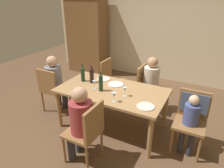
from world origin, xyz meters
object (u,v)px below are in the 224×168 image
(chair_left_end, at_px, (52,87))
(wine_bottle_short_olive, at_px, (92,75))
(person_man_guest, at_px, (55,79))
(wine_glass_near_left, at_px, (95,83))
(handbag, at_px, (129,100))
(chair_far_left, at_px, (111,78))
(dining_table, at_px, (112,94))
(person_woman_host, at_px, (152,81))
(person_child_small, at_px, (190,120))
(chair_right_end, at_px, (192,113))
(chair_far_right, at_px, (146,85))
(chair_near, at_px, (87,130))
(armoire_cabinet, at_px, (87,35))
(dinner_plate_guest_left, at_px, (146,106))
(wine_glass_centre, at_px, (114,95))
(wine_glass_near_right, at_px, (125,90))
(person_man_bearded, at_px, (80,120))
(wine_bottle_dark_red, at_px, (83,74))
(dinner_plate_guest_right, at_px, (103,79))
(dinner_plate_host, at_px, (116,84))
(wine_bottle_tall_green, at_px, (101,82))

(chair_left_end, bearing_deg, wine_bottle_short_olive, 12.46)
(person_man_guest, relative_size, wine_glass_near_left, 7.65)
(handbag, bearing_deg, chair_far_left, 180.00)
(dining_table, distance_m, chair_far_left, 1.01)
(chair_far_left, distance_m, person_woman_host, 0.92)
(person_child_small, bearing_deg, chair_right_end, -90.00)
(chair_far_right, distance_m, chair_near, 1.76)
(armoire_cabinet, distance_m, dinner_plate_guest_left, 3.69)
(wine_glass_centre, bearing_deg, chair_far_left, 120.05)
(chair_right_end, xyz_separation_m, dinner_plate_guest_left, (-0.59, -0.40, 0.15))
(person_child_small, xyz_separation_m, wine_glass_centre, (-1.06, -0.33, 0.28))
(chair_far_right, height_order, wine_glass_near_right, chair_far_right)
(chair_far_right, xyz_separation_m, dinner_plate_guest_left, (0.37, -1.15, 0.21))
(wine_glass_near_right, distance_m, handbag, 1.28)
(dining_table, xyz_separation_m, person_man_guest, (-1.27, 0.03, -0.00))
(person_man_bearded, distance_m, wine_glass_centre, 0.61)
(wine_bottle_dark_red, distance_m, handbag, 1.26)
(person_man_bearded, xyz_separation_m, wine_bottle_dark_red, (-0.60, 0.94, 0.23))
(wine_glass_near_right, bearing_deg, person_woman_host, 81.69)
(wine_bottle_dark_red, relative_size, wine_glass_near_right, 2.21)
(wine_bottle_dark_red, relative_size, wine_bottle_short_olive, 1.03)
(person_woman_host, height_order, person_man_bearded, person_man_bearded)
(dining_table, relative_size, chair_right_end, 1.94)
(chair_far_right, relative_size, wine_bottle_dark_red, 2.79)
(dinner_plate_guest_right, bearing_deg, dining_table, -42.35)
(person_child_small, height_order, wine_glass_near_right, person_child_small)
(chair_far_right, distance_m, dinner_plate_host, 0.79)
(wine_glass_centre, xyz_separation_m, dinner_plate_guest_right, (-0.56, 0.66, -0.10))
(person_child_small, distance_m, wine_glass_near_right, 1.03)
(chair_far_left, xyz_separation_m, wine_bottle_short_olive, (0.03, -0.78, 0.35))
(person_child_small, distance_m, handbag, 1.66)
(wine_glass_centre, distance_m, dinner_plate_guest_left, 0.48)
(chair_right_end, height_order, handbag, chair_right_end)
(chair_right_end, xyz_separation_m, person_child_small, (0.00, -0.15, -0.03))
(dinner_plate_guest_left, relative_size, handbag, 0.91)
(armoire_cabinet, relative_size, wine_bottle_short_olive, 6.84)
(chair_left_end, distance_m, wine_bottle_tall_green, 1.19)
(wine_bottle_tall_green, bearing_deg, dinner_plate_host, 72.04)
(person_child_small, relative_size, wine_bottle_dark_red, 2.84)
(person_woman_host, distance_m, wine_glass_near_left, 1.22)
(person_woman_host, height_order, person_man_guest, person_man_guest)
(armoire_cabinet, xyz_separation_m, chair_left_end, (0.72, -2.33, -0.56))
(dinner_plate_host, bearing_deg, dinner_plate_guest_left, -33.83)
(chair_far_right, bearing_deg, dinner_plate_host, -27.46)
(chair_far_left, height_order, wine_bottle_dark_red, wine_bottle_dark_red)
(armoire_cabinet, height_order, wine_bottle_dark_red, armoire_cabinet)
(person_man_bearded, bearing_deg, dinner_plate_guest_right, 14.98)
(chair_left_end, relative_size, wine_bottle_short_olive, 2.89)
(chair_near, xyz_separation_m, chair_right_end, (1.19, 1.00, 0.06))
(chair_near, relative_size, dinner_plate_guest_left, 3.63)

